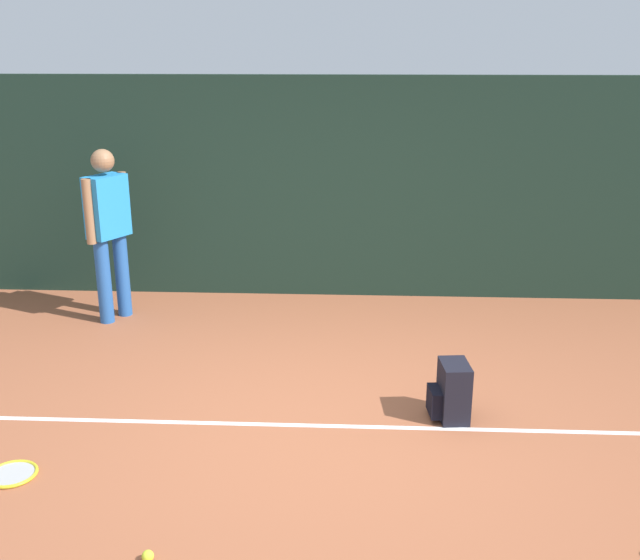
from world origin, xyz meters
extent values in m
plane|color=#9E5638|center=(0.00, 0.00, 0.00)|extent=(12.00, 12.00, 0.00)
cube|color=#192D23|center=(0.00, 3.00, 1.17)|extent=(10.00, 0.10, 2.34)
cube|color=white|center=(0.00, 0.04, 0.00)|extent=(9.00, 0.05, 0.00)
cylinder|color=#2659A5|center=(-2.20, 2.02, 0.42)|extent=(0.14, 0.14, 0.85)
cylinder|color=#2659A5|center=(-2.08, 2.23, 0.42)|extent=(0.14, 0.14, 0.85)
cube|color=#268CD8|center=(-2.14, 2.13, 1.15)|extent=(0.39, 0.46, 0.60)
sphere|color=#9E704C|center=(-2.14, 2.13, 1.59)|extent=(0.22, 0.22, 0.22)
cylinder|color=#9E704C|center=(-2.25, 1.94, 1.14)|extent=(0.09, 0.09, 0.62)
cylinder|color=#9E704C|center=(-2.03, 2.32, 1.14)|extent=(0.09, 0.09, 0.62)
torus|color=gold|center=(-1.94, -0.71, 0.01)|extent=(0.44, 0.44, 0.02)
cylinder|color=#B2B2B2|center=(-1.94, -0.71, 0.01)|extent=(0.37, 0.37, 0.00)
cube|color=black|center=(1.00, 0.21, 0.22)|extent=(0.23, 0.32, 0.44)
cube|color=black|center=(0.86, 0.19, 0.14)|extent=(0.10, 0.23, 0.20)
sphere|color=#CCE033|center=(-0.84, -1.48, 0.03)|extent=(0.07, 0.07, 0.07)
camera|label=1|loc=(0.25, -4.75, 2.68)|focal=41.55mm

